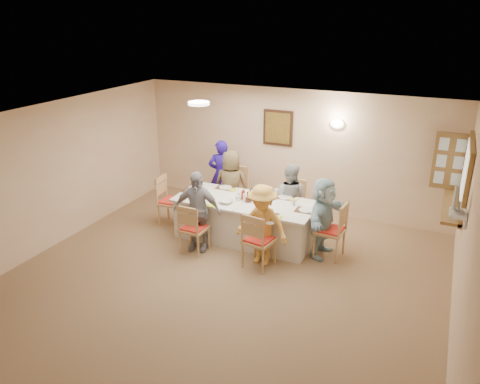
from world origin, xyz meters
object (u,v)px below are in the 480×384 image
at_px(serving_hatch, 466,177).
at_px(chair_front_right, 259,239).
at_px(caregiver, 222,175).
at_px(chair_right_end, 330,229).
at_px(diner_back_right, 290,198).
at_px(chair_back_left, 234,193).
at_px(condiment_ketchup, 243,194).
at_px(chair_left_end, 172,201).
at_px(diner_back_left, 231,186).
at_px(diner_front_right, 262,225).
at_px(dining_table, 245,220).
at_px(chair_back_right, 291,205).
at_px(desk_fan, 457,203).
at_px(chair_front_left, 194,227).
at_px(diner_front_left, 197,211).
at_px(diner_right_end, 323,218).

relative_size(serving_hatch, chair_front_right, 1.55).
bearing_deg(serving_hatch, caregiver, 173.74).
relative_size(chair_right_end, diner_back_right, 0.75).
relative_size(serving_hatch, chair_back_left, 1.45).
bearing_deg(condiment_ketchup, chair_front_right, -51.80).
bearing_deg(chair_left_end, diner_back_left, -60.03).
bearing_deg(chair_front_right, chair_back_left, -43.88).
xyz_separation_m(chair_right_end, diner_front_right, (-0.95, -0.68, 0.19)).
bearing_deg(dining_table, chair_back_left, 126.87).
height_order(chair_back_left, chair_right_end, chair_back_left).
bearing_deg(chair_back_left, chair_back_right, -1.94).
bearing_deg(dining_table, condiment_ketchup, 149.18).
distance_m(diner_front_right, condiment_ketchup, 0.99).
distance_m(desk_fan, chair_left_end, 5.07).
height_order(chair_back_left, chair_front_left, chair_back_left).
distance_m(desk_fan, diner_back_left, 4.27).
xyz_separation_m(chair_front_left, diner_front_left, (0.00, 0.12, 0.26)).
relative_size(chair_front_left, caregiver, 0.62).
bearing_deg(diner_back_right, dining_table, 47.16).
height_order(desk_fan, diner_front_left, desk_fan).
distance_m(diner_right_end, caregiver, 2.72).
xyz_separation_m(chair_front_right, chair_right_end, (0.95, 0.80, 0.01)).
bearing_deg(diner_back_left, chair_front_left, 81.48).
height_order(chair_front_left, caregiver, caregiver).
height_order(desk_fan, dining_table, desk_fan).
relative_size(diner_right_end, caregiver, 0.94).
bearing_deg(diner_back_right, chair_left_end, 16.13).
height_order(dining_table, diner_front_left, diner_front_left).
xyz_separation_m(chair_front_left, chair_front_right, (1.20, 0.00, 0.03)).
height_order(serving_hatch, condiment_ketchup, serving_hatch).
xyz_separation_m(chair_left_end, chair_right_end, (3.10, 0.00, 0.01)).
xyz_separation_m(desk_fan, chair_back_right, (-2.76, 1.49, -1.08)).
distance_m(chair_front_left, condiment_ketchup, 1.08).
height_order(dining_table, diner_back_right, diner_back_right).
height_order(serving_hatch, desk_fan, serving_hatch).
relative_size(desk_fan, condiment_ketchup, 1.40).
height_order(diner_back_left, diner_front_right, diner_back_left).
bearing_deg(chair_front_right, desk_fan, -168.57).
xyz_separation_m(diner_back_left, diner_right_end, (2.02, -0.68, -0.02)).
height_order(dining_table, diner_back_left, diner_back_left).
relative_size(dining_table, chair_back_left, 2.44).
bearing_deg(chair_right_end, diner_back_left, -103.18).
bearing_deg(chair_front_left, chair_left_end, -39.14).
height_order(desk_fan, chair_right_end, desk_fan).
bearing_deg(chair_back_right, condiment_ketchup, -127.01).
distance_m(desk_fan, chair_back_right, 3.31).
bearing_deg(diner_right_end, diner_front_right, 137.04).
bearing_deg(chair_right_end, diner_front_right, -50.04).
bearing_deg(serving_hatch, chair_back_right, 177.10).
distance_m(serving_hatch, dining_table, 3.70).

